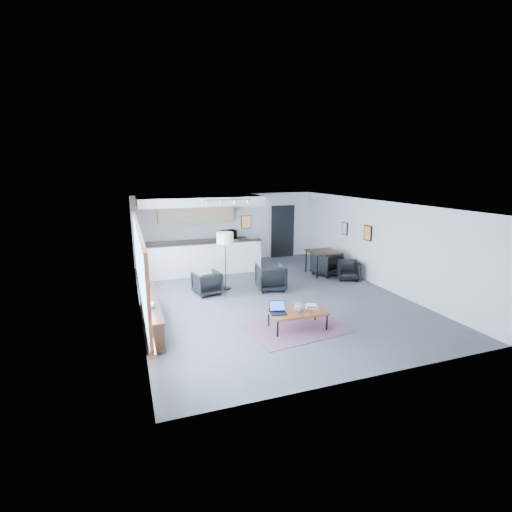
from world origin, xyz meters
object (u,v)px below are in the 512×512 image
object	(u,v)px
armchair_right	(271,276)
floor_lamp	(225,240)
book_stack	(312,306)
microwave	(228,234)
coffee_table	(298,312)
laptop	(278,309)
dining_chair_near	(348,271)
ceramic_pot	(300,307)
armchair_left	(207,282)
dining_table	(324,253)
dining_chair_far	(326,265)

from	to	relation	value
armchair_right	floor_lamp	bearing A→B (deg)	-14.79
book_stack	floor_lamp	distance (m)	3.59
book_stack	microwave	bearing A→B (deg)	92.02
coffee_table	book_stack	bearing A→B (deg)	13.86
laptop	book_stack	xyz separation A→B (m)	(0.84, 0.00, -0.03)
armchair_right	dining_chair_near	size ratio (longest dim) A/B	1.43
laptop	floor_lamp	bearing A→B (deg)	107.10
laptop	floor_lamp	xyz separation A→B (m)	(-0.32, 3.24, 1.00)
armchair_right	dining_chair_near	distance (m)	2.76
armchair_right	laptop	bearing A→B (deg)	80.21
coffee_table	laptop	size ratio (longest dim) A/B	3.18
coffee_table	ceramic_pot	distance (m)	0.16
ceramic_pot	armchair_left	size ratio (longest dim) A/B	0.34
book_stack	floor_lamp	bearing A→B (deg)	109.65
ceramic_pot	microwave	xyz separation A→B (m)	(0.14, 6.46, 0.59)
ceramic_pot	armchair_right	xyz separation A→B (m)	(0.44, 2.83, -0.12)
coffee_table	armchair_left	world-z (taller)	armchair_left
dining_chair_near	ceramic_pot	bearing A→B (deg)	-114.37
armchair_left	armchair_right	world-z (taller)	armchair_right
microwave	armchair_right	bearing A→B (deg)	-89.49
dining_chair_near	microwave	world-z (taller)	microwave
armchair_right	floor_lamp	world-z (taller)	floor_lamp
floor_lamp	dining_chair_near	size ratio (longest dim) A/B	2.93
coffee_table	dining_chair_near	xyz separation A→B (m)	(3.21, 2.91, -0.09)
book_stack	armchair_right	distance (m)	2.70
coffee_table	laptop	bearing A→B (deg)	172.66
armchair_right	dining_table	size ratio (longest dim) A/B	0.83
book_stack	armchair_right	size ratio (longest dim) A/B	0.40
coffee_table	laptop	distance (m)	0.47
book_stack	coffee_table	bearing A→B (deg)	-168.49
book_stack	armchair_right	xyz separation A→B (m)	(0.07, 2.70, -0.03)
armchair_left	dining_chair_near	size ratio (longest dim) A/B	1.25
dining_table	dining_chair_near	distance (m)	1.03
coffee_table	dining_chair_near	bearing A→B (deg)	44.53
dining_chair_near	dining_table	bearing A→B (deg)	142.46
laptop	dining_chair_far	xyz separation A→B (m)	(3.29, 3.59, -0.13)
dining_table	dining_chair_near	world-z (taller)	dining_table
armchair_right	dining_chair_far	distance (m)	2.54
ceramic_pot	armchair_right	distance (m)	2.87
coffee_table	armchair_left	size ratio (longest dim) A/B	1.76
coffee_table	dining_chair_far	xyz separation A→B (m)	(2.84, 3.67, -0.03)
coffee_table	microwave	xyz separation A→B (m)	(0.16, 6.40, 0.74)
armchair_left	floor_lamp	size ratio (longest dim) A/B	0.43
microwave	floor_lamp	bearing A→B (deg)	-111.04
coffee_table	armchair_right	bearing A→B (deg)	82.91
ceramic_pot	dining_chair_far	size ratio (longest dim) A/B	0.35
floor_lamp	armchair_left	bearing A→B (deg)	-154.43
laptop	armchair_right	bearing A→B (deg)	82.83
book_stack	armchair_right	bearing A→B (deg)	88.42
armchair_right	microwave	size ratio (longest dim) A/B	1.45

